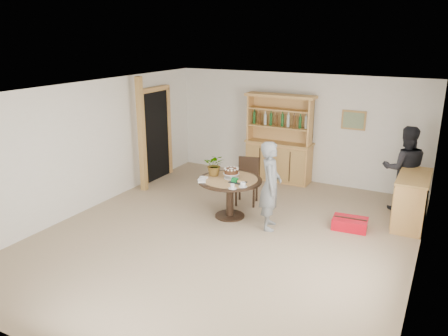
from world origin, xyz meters
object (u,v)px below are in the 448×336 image
at_px(teen_boy, 270,186).
at_px(red_suitcase, 350,224).
at_px(dining_chair, 248,178).
at_px(dining_table, 230,187).
at_px(hutch, 279,152).
at_px(sideboard, 412,200).
at_px(adult_person, 404,169).

distance_m(teen_boy, red_suitcase, 1.60).
height_order(dining_chair, red_suitcase, dining_chair).
distance_m(dining_chair, red_suitcase, 2.24).
bearing_deg(teen_boy, dining_table, 64.47).
bearing_deg(red_suitcase, teen_boy, -159.80).
height_order(hutch, red_suitcase, hutch).
xyz_separation_m(dining_table, teen_boy, (0.85, -0.10, 0.19)).
bearing_deg(teen_boy, sideboard, -77.68).
xyz_separation_m(sideboard, adult_person, (-0.24, 0.65, 0.37)).
bearing_deg(dining_table, sideboard, 22.00).
bearing_deg(sideboard, teen_boy, -148.86).
height_order(dining_chair, adult_person, adult_person).
xyz_separation_m(hutch, dining_chair, (-0.05, -1.65, -0.15)).
bearing_deg(sideboard, adult_person, 110.24).
distance_m(sideboard, dining_table, 3.31).
distance_m(dining_table, red_suitcase, 2.27).
bearing_deg(hutch, red_suitcase, -42.73).
xyz_separation_m(dining_table, red_suitcase, (2.15, 0.52, -0.50)).
bearing_deg(adult_person, dining_table, 17.02).
height_order(sideboard, red_suitcase, sideboard).
bearing_deg(teen_boy, adult_person, -63.62).
height_order(sideboard, adult_person, adult_person).
relative_size(dining_chair, red_suitcase, 1.49).
xyz_separation_m(dining_chair, red_suitcase, (2.17, -0.31, -0.43)).
bearing_deg(dining_table, hutch, 89.40).
bearing_deg(adult_person, dining_chair, 3.73).
height_order(hutch, dining_table, hutch).
relative_size(dining_table, teen_boy, 0.75).
relative_size(adult_person, red_suitcase, 2.67).
distance_m(dining_chair, adult_person, 3.05).
distance_m(hutch, sideboard, 3.29).
xyz_separation_m(sideboard, dining_table, (-3.07, -1.24, 0.13)).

